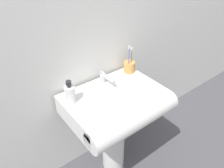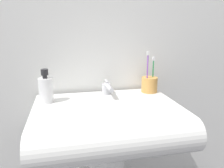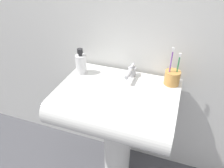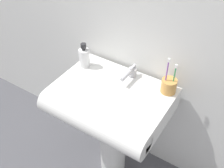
# 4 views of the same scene
# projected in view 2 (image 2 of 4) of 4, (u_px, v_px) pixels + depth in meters

# --- Properties ---
(sink_basin) EXTENTS (0.63, 0.48, 0.14)m
(sink_basin) POSITION_uv_depth(u_px,v_px,m) (109.00, 124.00, 0.92)
(sink_basin) COLOR white
(sink_basin) RESTS_ON sink_pedestal
(faucet) EXTENTS (0.05, 0.15, 0.07)m
(faucet) POSITION_uv_depth(u_px,v_px,m) (107.00, 88.00, 1.08)
(faucet) COLOR #B7B7BC
(faucet) RESTS_ON sink_basin
(toothbrush_cup) EXTENTS (0.08, 0.08, 0.21)m
(toothbrush_cup) POSITION_uv_depth(u_px,v_px,m) (149.00, 84.00, 1.13)
(toothbrush_cup) COLOR #D19347
(toothbrush_cup) RESTS_ON sink_basin
(soap_bottle) EXTENTS (0.06, 0.06, 0.15)m
(soap_bottle) POSITION_uv_depth(u_px,v_px,m) (46.00, 89.00, 0.97)
(soap_bottle) COLOR white
(soap_bottle) RESTS_ON sink_basin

